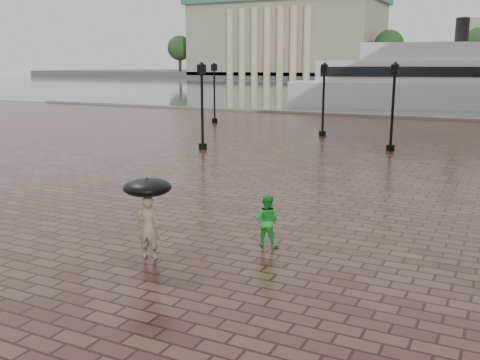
# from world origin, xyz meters

# --- Properties ---
(ground) EXTENTS (300.00, 300.00, 0.00)m
(ground) POSITION_xyz_m (0.00, 0.00, 0.00)
(ground) COLOR #3A1D1A
(ground) RESTS_ON ground
(harbour_water) EXTENTS (240.00, 240.00, 0.00)m
(harbour_water) POSITION_xyz_m (0.00, 92.00, 0.00)
(harbour_water) COLOR #4B545B
(harbour_water) RESTS_ON ground
(quay_edge) EXTENTS (80.00, 0.60, 0.30)m
(quay_edge) POSITION_xyz_m (0.00, 32.00, 0.00)
(quay_edge) COLOR slate
(quay_edge) RESTS_ON ground
(far_shore) EXTENTS (300.00, 60.00, 2.00)m
(far_shore) POSITION_xyz_m (0.00, 160.00, 1.00)
(far_shore) COLOR #4C4C47
(far_shore) RESTS_ON ground
(museum) EXTENTS (57.00, 32.50, 26.00)m
(museum) POSITION_xyz_m (-55.00, 144.61, 13.91)
(museum) COLOR gray
(museum) RESTS_ON ground
(far_trees) EXTENTS (188.00, 8.00, 13.50)m
(far_trees) POSITION_xyz_m (0.00, 138.00, 9.42)
(far_trees) COLOR #2D2119
(far_trees) RESTS_ON ground
(street_lamps) EXTENTS (21.44, 14.44, 4.40)m
(street_lamps) POSITION_xyz_m (-1.60, 17.60, 2.33)
(street_lamps) COLOR black
(street_lamps) RESTS_ON ground
(adult_pedestrian) EXTENTS (0.60, 0.45, 1.50)m
(adult_pedestrian) POSITION_xyz_m (1.18, -4.61, 0.75)
(adult_pedestrian) COLOR gray
(adult_pedestrian) RESTS_ON ground
(child_pedestrian) EXTENTS (0.67, 0.53, 1.32)m
(child_pedestrian) POSITION_xyz_m (3.27, -2.63, 0.66)
(child_pedestrian) COLOR green
(child_pedestrian) RESTS_ON ground
(ferry_near) EXTENTS (27.80, 12.88, 8.87)m
(ferry_near) POSITION_xyz_m (0.37, 43.57, 2.66)
(ferry_near) COLOR silver
(ferry_near) RESTS_ON ground
(umbrella) EXTENTS (1.10, 1.10, 1.09)m
(umbrella) POSITION_xyz_m (1.18, -4.61, 1.69)
(umbrella) COLOR black
(umbrella) RESTS_ON ground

